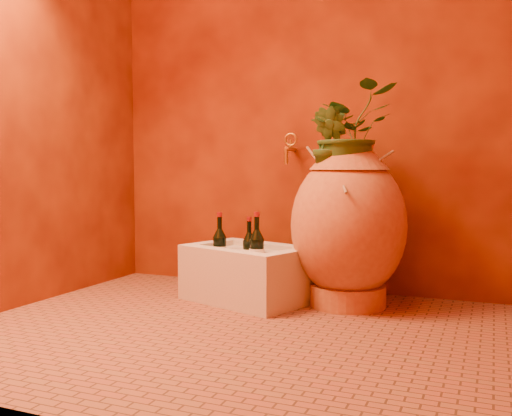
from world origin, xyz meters
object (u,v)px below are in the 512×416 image
at_px(amphora, 348,225).
at_px(wine_bottle_c, 257,251).
at_px(wine_bottle_a, 220,249).
at_px(wall_tap, 290,147).
at_px(wine_bottle_b, 249,252).
at_px(stone_basin, 248,275).

distance_m(amphora, wine_bottle_c, 0.50).
relative_size(amphora, wine_bottle_a, 2.74).
bearing_deg(wine_bottle_c, wall_tap, 84.18).
relative_size(wine_bottle_b, wall_tap, 1.58).
bearing_deg(wine_bottle_a, stone_basin, 2.99).
xyz_separation_m(amphora, wine_bottle_a, (-0.69, -0.11, -0.15)).
bearing_deg(wine_bottle_c, stone_basin, 147.43).
bearing_deg(wine_bottle_a, amphora, 8.71).
bearing_deg(wall_tap, amphora, -31.82).
distance_m(stone_basin, wall_tap, 0.79).
bearing_deg(wine_bottle_b, wall_tap, 73.37).
xyz_separation_m(amphora, stone_basin, (-0.53, -0.10, -0.28)).
relative_size(wine_bottle_a, wine_bottle_b, 1.07).
distance_m(stone_basin, wine_bottle_a, 0.21).
bearing_deg(amphora, wall_tap, 148.18).
bearing_deg(stone_basin, amphora, 10.45).
bearing_deg(wine_bottle_b, amphora, 10.54).
bearing_deg(stone_basin, wall_tap, 71.98).
xyz_separation_m(stone_basin, wall_tap, (0.12, 0.35, 0.70)).
relative_size(amphora, wine_bottle_b, 2.94).
distance_m(amphora, wine_bottle_a, 0.72).
distance_m(wine_bottle_b, wine_bottle_c, 0.08).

